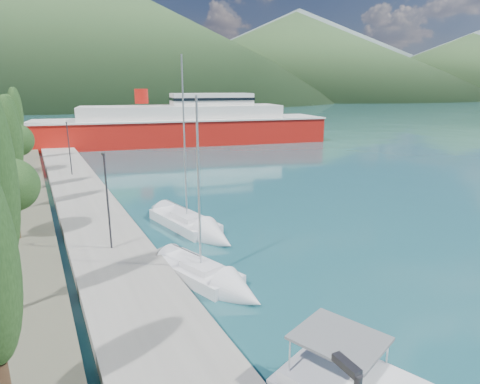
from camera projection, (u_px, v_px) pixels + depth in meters
ground at (77, 124)px, 120.29m from camera, size 1400.00×1400.00×0.00m
quay at (88, 207)px, 35.55m from camera, size 5.00×88.00×0.80m
hills_far at (134, 40)px, 590.19m from camera, size 1480.00×900.00×180.00m
hills_near at (155, 43)px, 368.09m from camera, size 1010.00×520.00×115.00m
tree_row at (13, 142)px, 37.24m from camera, size 3.87×63.97×10.79m
lamp_posts at (104, 194)px, 25.72m from camera, size 0.15×46.79×6.06m
sailboat_near at (219, 283)px, 21.98m from camera, size 4.64×8.16×11.25m
sailboat_mid at (201, 230)px, 30.03m from camera, size 4.35×10.02×13.98m
ferry at (185, 126)px, 77.53m from camera, size 56.18×22.08×10.92m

